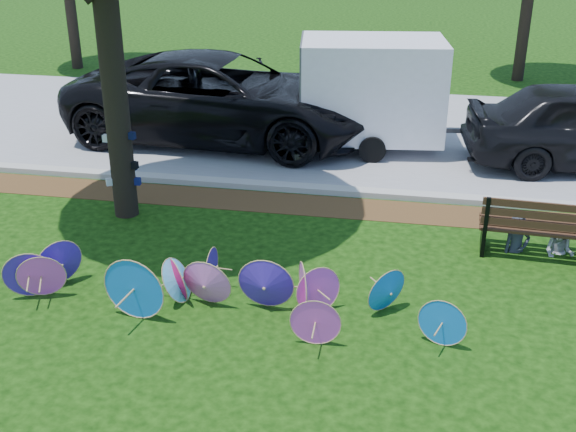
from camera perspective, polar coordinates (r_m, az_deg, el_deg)
name	(u,v)px	position (r m, az deg, el deg)	size (l,w,h in m)	color
ground	(227,331)	(10.18, -4.86, -9.03)	(90.00, 90.00, 0.00)	black
mulch_strip	(286,203)	(14.04, -0.17, 1.00)	(90.00, 1.00, 0.01)	#472D16
curb	(292,187)	(14.66, 0.33, 2.27)	(90.00, 0.30, 0.12)	#B7B5AD
street	(321,129)	(18.53, 2.59, 6.90)	(90.00, 8.00, 0.01)	gray
parasol_pile	(203,285)	(10.54, -6.73, -5.41)	(6.79, 1.63, 0.96)	#E166C5
black_van	(222,98)	(17.55, -5.23, 9.26)	(3.38, 7.34, 2.04)	black
cargo_trailer	(372,89)	(16.87, 6.65, 9.96)	(3.19, 2.02, 2.83)	white
park_bench	(542,225)	(12.62, 19.42, -0.69)	(2.04, 0.78, 1.07)	black
person_left	(520,216)	(12.56, 17.90, 0.01)	(0.47, 0.31, 1.30)	#343947
person_right	(563,226)	(12.74, 20.93, -0.77)	(0.50, 0.39, 1.04)	silver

